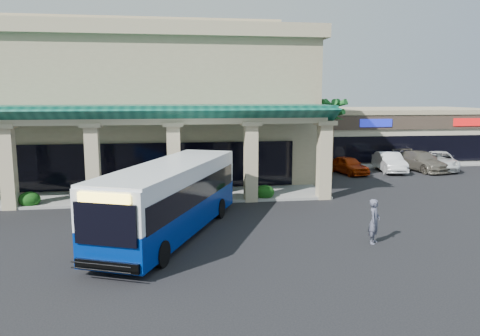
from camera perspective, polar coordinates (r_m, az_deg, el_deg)
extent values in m
plane|color=black|center=(22.79, -0.20, -7.07)|extent=(110.00, 110.00, 0.00)
imported|color=#515367|center=(20.78, 16.06, -6.27)|extent=(0.79, 0.83, 1.92)
imported|color=#A42B05|center=(38.46, 13.08, 0.35)|extent=(2.49, 4.39, 1.41)
imported|color=white|center=(40.41, 17.75, 0.69)|extent=(2.43, 5.05, 1.60)
imported|color=#6B6457|center=(41.88, 21.20, 0.79)|extent=(3.11, 5.81, 1.60)
imported|color=white|center=(42.87, 23.15, 0.81)|extent=(4.52, 6.10, 1.54)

